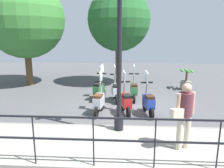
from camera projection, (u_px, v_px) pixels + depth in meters
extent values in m
plane|color=#4C4C4F|center=(124.00, 107.00, 8.61)|extent=(28.00, 28.00, 0.00)
cube|color=gray|center=(124.00, 146.00, 5.48)|extent=(2.20, 20.00, 0.15)
cube|color=gray|center=(124.00, 128.00, 6.50)|extent=(0.10, 20.00, 0.15)
cube|color=black|center=(124.00, 118.00, 4.26)|extent=(0.04, 16.00, 0.04)
cube|color=black|center=(124.00, 141.00, 4.36)|extent=(0.04, 16.00, 0.04)
cylinder|color=black|center=(218.00, 146.00, 4.26)|extent=(0.03, 0.03, 1.05)
cylinder|color=black|center=(155.00, 144.00, 4.33)|extent=(0.03, 0.03, 1.05)
cylinder|color=black|center=(93.00, 142.00, 4.41)|extent=(0.03, 0.03, 1.05)
cylinder|color=black|center=(34.00, 141.00, 4.48)|extent=(0.03, 0.03, 1.05)
cylinder|color=black|center=(119.00, 123.00, 6.20)|extent=(0.26, 0.26, 0.40)
cylinder|color=black|center=(119.00, 54.00, 5.78)|extent=(0.12, 0.12, 4.28)
cylinder|color=beige|center=(187.00, 132.00, 5.16)|extent=(0.14, 0.14, 0.82)
cylinder|color=beige|center=(179.00, 133.00, 5.09)|extent=(0.14, 0.14, 0.82)
cylinder|color=brown|center=(185.00, 104.00, 4.97)|extent=(0.42, 0.42, 0.55)
sphere|color=tan|center=(187.00, 88.00, 4.89)|extent=(0.22, 0.22, 0.22)
cylinder|color=tan|center=(193.00, 103.00, 5.04)|extent=(0.09, 0.09, 0.52)
cylinder|color=tan|center=(178.00, 105.00, 4.90)|extent=(0.09, 0.09, 0.52)
cube|color=beige|center=(177.00, 114.00, 4.88)|extent=(0.24, 0.31, 0.24)
cylinder|color=brown|center=(29.00, 67.00, 12.37)|extent=(0.36, 0.36, 2.05)
sphere|color=#387A33|center=(25.00, 19.00, 11.79)|extent=(4.28, 4.28, 4.28)
cylinder|color=brown|center=(119.00, 64.00, 12.38)|extent=(0.36, 0.36, 2.33)
sphere|color=#235B28|center=(119.00, 20.00, 11.85)|extent=(3.42, 3.42, 3.42)
cylinder|color=slate|center=(186.00, 85.00, 11.42)|extent=(0.56, 0.56, 0.45)
cylinder|color=brown|center=(186.00, 76.00, 11.31)|extent=(0.10, 0.10, 0.50)
ellipsoid|color=#387A33|center=(186.00, 70.00, 11.49)|extent=(0.56, 0.16, 0.10)
ellipsoid|color=#387A33|center=(188.00, 71.00, 11.00)|extent=(0.56, 0.16, 0.10)
ellipsoid|color=#387A33|center=(182.00, 71.00, 11.26)|extent=(0.56, 0.16, 0.10)
ellipsoid|color=#387A33|center=(192.00, 71.00, 11.23)|extent=(0.56, 0.16, 0.10)
ellipsoid|color=#387A33|center=(182.00, 70.00, 11.43)|extent=(0.56, 0.16, 0.10)
ellipsoid|color=#387A33|center=(191.00, 71.00, 11.06)|extent=(0.56, 0.16, 0.10)
cylinder|color=black|center=(145.00, 106.00, 8.18)|extent=(0.41, 0.15, 0.40)
cylinder|color=black|center=(151.00, 113.00, 7.38)|extent=(0.41, 0.15, 0.40)
cube|color=navy|center=(149.00, 103.00, 7.64)|extent=(0.64, 0.39, 0.36)
cube|color=navy|center=(146.00, 100.00, 7.91)|extent=(0.17, 0.32, 0.44)
cube|color=black|center=(150.00, 97.00, 7.52)|extent=(0.44, 0.33, 0.10)
cylinder|color=gray|center=(146.00, 90.00, 7.89)|extent=(0.19, 0.10, 0.55)
cube|color=black|center=(147.00, 82.00, 7.83)|extent=(0.14, 0.44, 0.05)
cube|color=silver|center=(146.00, 77.00, 7.85)|extent=(0.39, 0.10, 0.42)
cylinder|color=black|center=(123.00, 105.00, 8.28)|extent=(0.41, 0.17, 0.40)
cylinder|color=black|center=(128.00, 112.00, 7.48)|extent=(0.41, 0.17, 0.40)
cube|color=#B21E1E|center=(126.00, 102.00, 7.74)|extent=(0.65, 0.41, 0.36)
cube|color=#B21E1E|center=(124.00, 99.00, 8.01)|extent=(0.18, 0.32, 0.44)
cube|color=black|center=(127.00, 96.00, 7.62)|extent=(0.45, 0.34, 0.10)
cylinder|color=gray|center=(124.00, 89.00, 7.99)|extent=(0.19, 0.11, 0.55)
cube|color=black|center=(124.00, 82.00, 7.93)|extent=(0.16, 0.44, 0.05)
cube|color=silver|center=(124.00, 76.00, 7.95)|extent=(0.38, 0.12, 0.42)
cylinder|color=black|center=(102.00, 105.00, 8.27)|extent=(0.41, 0.13, 0.40)
cylinder|color=black|center=(96.00, 112.00, 7.48)|extent=(0.41, 0.13, 0.40)
cube|color=#B7BCC6|center=(98.00, 102.00, 7.73)|extent=(0.63, 0.35, 0.36)
cube|color=#B7BCC6|center=(100.00, 99.00, 8.01)|extent=(0.16, 0.31, 0.44)
cube|color=#4C2D19|center=(98.00, 96.00, 7.62)|extent=(0.43, 0.31, 0.10)
cylinder|color=gray|center=(101.00, 89.00, 7.99)|extent=(0.19, 0.09, 0.55)
cube|color=black|center=(100.00, 82.00, 7.93)|extent=(0.11, 0.44, 0.05)
cube|color=silver|center=(101.00, 76.00, 7.94)|extent=(0.39, 0.08, 0.42)
cylinder|color=black|center=(133.00, 93.00, 9.93)|extent=(0.40, 0.08, 0.40)
cylinder|color=black|center=(134.00, 99.00, 9.13)|extent=(0.40, 0.08, 0.40)
cube|color=#2D6B38|center=(134.00, 90.00, 9.39)|extent=(0.60, 0.29, 0.36)
cube|color=#2D6B38|center=(134.00, 88.00, 9.66)|extent=(0.12, 0.30, 0.44)
cube|color=black|center=(134.00, 85.00, 9.27)|extent=(0.40, 0.26, 0.10)
cylinder|color=gray|center=(134.00, 80.00, 9.65)|extent=(0.18, 0.07, 0.55)
cube|color=black|center=(134.00, 74.00, 9.58)|extent=(0.06, 0.44, 0.05)
cube|color=silver|center=(134.00, 69.00, 9.60)|extent=(0.39, 0.03, 0.42)
cylinder|color=black|center=(114.00, 94.00, 9.81)|extent=(0.41, 0.14, 0.40)
cylinder|color=black|center=(116.00, 99.00, 9.00)|extent=(0.41, 0.14, 0.40)
cube|color=#B7BCC6|center=(116.00, 91.00, 9.26)|extent=(0.64, 0.37, 0.36)
cube|color=#B7BCC6|center=(115.00, 89.00, 9.54)|extent=(0.17, 0.32, 0.44)
cube|color=black|center=(116.00, 86.00, 9.14)|extent=(0.44, 0.32, 0.10)
cylinder|color=gray|center=(115.00, 81.00, 9.52)|extent=(0.19, 0.10, 0.55)
cube|color=black|center=(115.00, 74.00, 9.46)|extent=(0.13, 0.44, 0.05)
cube|color=silver|center=(115.00, 70.00, 9.47)|extent=(0.39, 0.09, 0.42)
cylinder|color=black|center=(103.00, 93.00, 10.02)|extent=(0.41, 0.19, 0.40)
cylinder|color=black|center=(95.00, 98.00, 9.26)|extent=(0.41, 0.19, 0.40)
cube|color=#2D6B38|center=(98.00, 89.00, 9.50)|extent=(0.66, 0.45, 0.36)
cube|color=#2D6B38|center=(101.00, 88.00, 9.76)|extent=(0.20, 0.32, 0.44)
cube|color=black|center=(98.00, 85.00, 9.39)|extent=(0.46, 0.37, 0.10)
cylinder|color=gray|center=(102.00, 80.00, 9.74)|extent=(0.20, 0.12, 0.55)
cube|color=black|center=(101.00, 73.00, 9.68)|extent=(0.19, 0.44, 0.05)
cube|color=silver|center=(102.00, 69.00, 9.69)|extent=(0.38, 0.14, 0.42)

